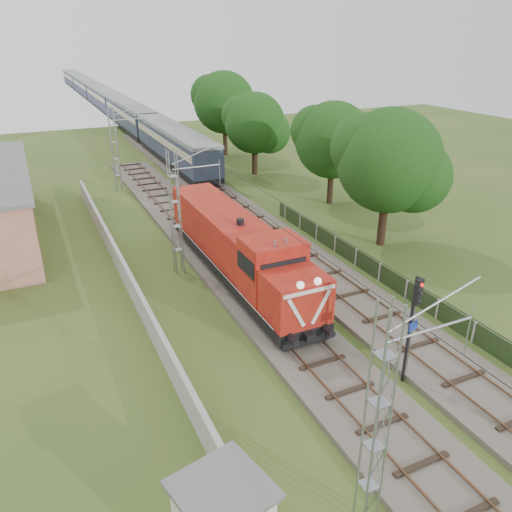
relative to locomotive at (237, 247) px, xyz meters
name	(u,v)px	position (x,y,z in m)	size (l,w,h in m)	color
ground	(315,361)	(0.00, -9.32, -2.28)	(140.00, 140.00, 0.00)	#334A1B
track_main	(253,294)	(0.00, -2.32, -2.09)	(4.20, 70.00, 0.45)	#6B6054
track_side	(243,215)	(5.00, 10.68, -2.09)	(4.20, 80.00, 0.45)	#6B6054
catenary	(176,213)	(-2.95, 2.68, 1.77)	(3.31, 70.00, 8.00)	gray
boundary_wall	(124,272)	(-6.50, 2.68, -1.53)	(0.25, 40.00, 1.50)	#9E9E99
fence	(407,289)	(8.00, -6.32, -1.68)	(0.12, 32.00, 1.20)	black
locomotive	(237,247)	(0.00, 0.00, 0.00)	(3.06, 17.45, 4.43)	black
coach_rake	(104,98)	(5.00, 78.60, 0.36)	(3.21, 119.86, 3.71)	black
signal_post	(414,312)	(2.79, -12.34, 1.31)	(0.57, 0.45, 5.22)	black
tree_a	(390,162)	(11.91, 0.97, 3.85)	(7.57, 7.21, 9.81)	#321F14
tree_b	(334,141)	(13.74, 10.76, 3.37)	(6.98, 6.65, 9.05)	#321F14
tree_c	(256,124)	(11.87, 22.95, 3.15)	(6.71, 6.39, 8.70)	#321F14
tree_d	(225,103)	(12.48, 33.11, 4.07)	(7.84, 7.47, 10.17)	#321F14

